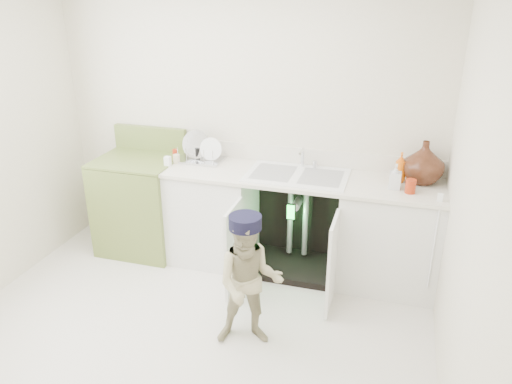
% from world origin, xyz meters
% --- Properties ---
extents(ground, '(3.50, 3.50, 0.00)m').
position_xyz_m(ground, '(0.00, 0.00, 0.00)').
color(ground, beige).
rests_on(ground, ground).
extents(room_shell, '(6.00, 5.50, 1.26)m').
position_xyz_m(room_shell, '(0.00, 0.00, 1.25)').
color(room_shell, beige).
rests_on(room_shell, ground).
extents(counter_run, '(2.44, 1.02, 1.25)m').
position_xyz_m(counter_run, '(0.59, 1.21, 0.48)').
color(counter_run, silver).
rests_on(counter_run, ground).
extents(avocado_stove, '(0.73, 0.65, 1.14)m').
position_xyz_m(avocado_stove, '(-0.94, 1.18, 0.47)').
color(avocado_stove, olive).
rests_on(avocado_stove, ground).
extents(repair_worker, '(0.56, 0.98, 0.99)m').
position_xyz_m(repair_worker, '(0.46, 0.14, 0.50)').
color(repair_worker, '#BBB286').
rests_on(repair_worker, ground).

